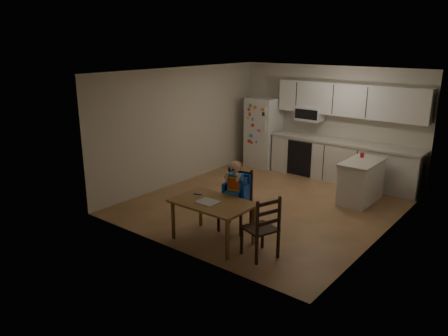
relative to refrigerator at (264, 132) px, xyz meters
name	(u,v)px	position (x,y,z in m)	size (l,w,h in m)	color
room	(283,136)	(1.55, -1.67, 0.40)	(4.52, 5.01, 2.51)	olive
refrigerator	(264,132)	(0.00, 0.00, 0.00)	(0.72, 0.70, 1.70)	silver
kitchen_run	(344,142)	(2.05, 0.09, 0.03)	(3.37, 0.62, 2.15)	silver
kitchen_island	(361,181)	(2.90, -0.93, -0.43)	(0.58, 1.12, 0.82)	silver
red_cup	(362,155)	(2.79, -0.70, 0.02)	(0.07, 0.07, 0.09)	red
dining_table	(213,207)	(1.78, -4.07, -0.28)	(1.23, 0.79, 0.66)	brown
napkin	(208,202)	(1.74, -4.14, -0.18)	(0.32, 0.28, 0.01)	silver
toddler_spoon	(197,194)	(1.39, -3.98, -0.18)	(0.02, 0.02, 0.12)	#083CB3
chair_booster	(236,188)	(1.77, -3.45, -0.14)	(0.52, 0.52, 1.18)	black
chair_side	(264,224)	(2.72, -4.05, -0.31)	(0.54, 0.54, 0.95)	black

